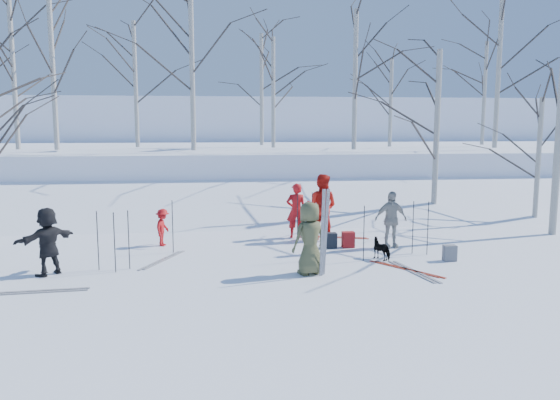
{
  "coord_description": "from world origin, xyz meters",
  "views": [
    {
      "loc": [
        -1.62,
        -12.34,
        3.24
      ],
      "look_at": [
        0.0,
        1.5,
        1.3
      ],
      "focal_mm": 35.0,
      "sensor_mm": 36.0,
      "label": 1
    }
  ],
  "objects": [
    {
      "name": "birch_plateau_f",
      "position": [
        0.95,
        12.18,
        4.62
      ],
      "size": [
        3.99,
        3.99,
        4.85
      ],
      "primitive_type": null,
      "color": "silver",
      "rests_on": "snow_plateau"
    },
    {
      "name": "ski_pole_d",
      "position": [
        -3.87,
        -0.3,
        0.67
      ],
      "size": [
        0.02,
        0.02,
        1.34
      ],
      "primitive_type": "cylinder",
      "color": "black",
      "rests_on": "ground"
    },
    {
      "name": "ski_pole_b",
      "position": [
        1.06,
        2.69,
        0.67
      ],
      "size": [
        0.02,
        0.02,
        1.34
      ],
      "primitive_type": "cylinder",
      "color": "black",
      "rests_on": "ground"
    },
    {
      "name": "backpack_grey",
      "position": [
        3.88,
        -0.19,
        0.19
      ],
      "size": [
        0.3,
        0.2,
        0.38
      ],
      "primitive_type": "cube",
      "color": "#5C5E64",
      "rests_on": "ground"
    },
    {
      "name": "birch_plateau_b",
      "position": [
        10.75,
        10.82,
        5.58
      ],
      "size": [
        5.33,
        5.33,
        6.75
      ],
      "primitive_type": null,
      "color": "silver",
      "rests_on": "snow_plateau"
    },
    {
      "name": "skier_red_north",
      "position": [
        0.64,
        2.94,
        0.79
      ],
      "size": [
        0.6,
        0.41,
        1.57
      ],
      "primitive_type": "imported",
      "rotation": [
        0.0,
        0.0,
        3.08
      ],
      "color": "#B61114",
      "rests_on": "ground"
    },
    {
      "name": "skier_cream_east",
      "position": [
        2.93,
        1.39,
        0.75
      ],
      "size": [
        0.9,
        0.43,
        1.5
      ],
      "primitive_type": "imported",
      "rotation": [
        0.0,
        0.0,
        0.07
      ],
      "color": "beige",
      "rests_on": "ground"
    },
    {
      "name": "birch_plateau_e",
      "position": [
        6.48,
        12.58,
        4.2
      ],
      "size": [
        3.39,
        3.39,
        3.99
      ],
      "primitive_type": null,
      "color": "silver",
      "rests_on": "snow_plateau"
    },
    {
      "name": "birch_plateau_a",
      "position": [
        -8.11,
        11.07,
        5.43
      ],
      "size": [
        5.12,
        5.12,
        6.45
      ],
      "primitive_type": null,
      "color": "silver",
      "rests_on": "snow_plateau"
    },
    {
      "name": "ski_pole_i",
      "position": [
        -3.6,
        -0.05,
        0.67
      ],
      "size": [
        0.02,
        0.02,
        1.34
      ],
      "primitive_type": "cylinder",
      "color": "black",
      "rests_on": "ground"
    },
    {
      "name": "skier_red_seated",
      "position": [
        -3.07,
        2.28,
        0.5
      ],
      "size": [
        0.53,
        0.72,
        1.0
      ],
      "primitive_type": "imported",
      "rotation": [
        0.0,
        0.0,
        1.3
      ],
      "color": "#B61114",
      "rests_on": "ground"
    },
    {
      "name": "birch_plateau_k",
      "position": [
        -2.51,
        9.96,
        5.54
      ],
      "size": [
        5.28,
        5.28,
        6.68
      ],
      "primitive_type": null,
      "color": "silver",
      "rests_on": "snow_plateau"
    },
    {
      "name": "birch_plateau_j",
      "position": [
        4.09,
        9.96,
        5.03
      ],
      "size": [
        4.56,
        4.56,
        5.66
      ],
      "primitive_type": null,
      "color": "silver",
      "rests_on": "snow_plateau"
    },
    {
      "name": "backpack_dark",
      "position": [
        1.33,
        1.5,
        0.2
      ],
      "size": [
        0.34,
        0.24,
        0.4
      ],
      "primitive_type": "cube",
      "color": "black",
      "rests_on": "ground"
    },
    {
      "name": "dog",
      "position": [
        2.33,
        0.15,
        0.26
      ],
      "size": [
        0.55,
        0.67,
        0.52
      ],
      "primitive_type": "imported",
      "rotation": [
        0.0,
        0.0,
        3.67
      ],
      "color": "black",
      "rests_on": "ground"
    },
    {
      "name": "ski_pole_c",
      "position": [
        1.83,
        0.03,
        0.67
      ],
      "size": [
        0.02,
        0.02,
        1.34
      ],
      "primitive_type": "cylinder",
      "color": "black",
      "rests_on": "ground"
    },
    {
      "name": "upright_ski_right",
      "position": [
        0.68,
        -1.11,
        0.95
      ],
      "size": [
        0.13,
        0.23,
        1.89
      ],
      "primitive_type": "cube",
      "rotation": [
        0.1,
        0.0,
        0.28
      ],
      "color": "silver",
      "rests_on": "ground"
    },
    {
      "name": "birch_plateau_h",
      "position": [
        0.69,
        15.23,
        4.93
      ],
      "size": [
        4.43,
        4.43,
        5.47
      ],
      "primitive_type": null,
      "color": "silver",
      "rests_on": "snow_plateau"
    },
    {
      "name": "ski_pair_b",
      "position": [
        1.73,
        2.8,
        0.01
      ],
      "size": [
        1.27,
        2.01,
        0.02
      ],
      "primitive_type": null,
      "rotation": [
        0.0,
        0.0,
        1.27
      ],
      "color": "#AC2D18",
      "rests_on": "ground"
    },
    {
      "name": "birch_plateau_g",
      "position": [
        12.0,
        14.47,
        4.79
      ],
      "size": [
        4.22,
        4.22,
        5.17
      ],
      "primitive_type": null,
      "color": "silver",
      "rests_on": "snow_plateau"
    },
    {
      "name": "ski_pair_e",
      "position": [
        2.68,
        -1.04,
        0.01
      ],
      "size": [
        0.93,
        1.98,
        0.02
      ],
      "primitive_type": null,
      "rotation": [
        0.0,
        0.0,
        0.2
      ],
      "color": "silver",
      "rests_on": "ground"
    },
    {
      "name": "ski_pole_g",
      "position": [
        -2.74,
        1.46,
        0.67
      ],
      "size": [
        0.02,
        0.02,
        1.34
      ],
      "primitive_type": "cylinder",
      "color": "black",
      "rests_on": "ground"
    },
    {
      "name": "birch_edge_e",
      "position": [
        5.92,
        5.76,
        2.87
      ],
      "size": [
        4.62,
        4.62,
        5.75
      ],
      "primitive_type": null,
      "color": "silver",
      "rests_on": "ground"
    },
    {
      "name": "ground",
      "position": [
        0.0,
        0.0,
        0.0
      ],
      "size": [
        120.0,
        120.0,
        0.0
      ],
      "primitive_type": "plane",
      "color": "white",
      "rests_on": "ground"
    },
    {
      "name": "skier_redor_behind",
      "position": [
        1.32,
        2.62,
        0.93
      ],
      "size": [
        1.13,
        1.05,
        1.85
      ],
      "primitive_type": "imported",
      "rotation": [
        0.0,
        0.0,
        2.64
      ],
      "color": "red",
      "rests_on": "ground"
    },
    {
      "name": "skier_olive_center",
      "position": [
        0.36,
        -0.94,
        0.8
      ],
      "size": [
        0.92,
        0.78,
        1.59
      ],
      "primitive_type": "imported",
      "rotation": [
        0.0,
        0.0,
        3.56
      ],
      "color": "#484B2D",
      "rests_on": "ground"
    },
    {
      "name": "snow_plateau",
      "position": [
        0.0,
        17.0,
        1.0
      ],
      "size": [
        70.0,
        18.0,
        2.2
      ],
      "primitive_type": "cube",
      "color": "white",
      "rests_on": "ground"
    },
    {
      "name": "ski_pole_j",
      "position": [
        3.26,
        0.63,
        0.67
      ],
      "size": [
        0.02,
        0.02,
        1.34
      ],
      "primitive_type": "cylinder",
      "color": "black",
      "rests_on": "ground"
    },
    {
      "name": "ski_pair_d",
      "position": [
        2.58,
        -0.82,
        0.01
      ],
      "size": [
        1.97,
        2.09,
        0.02
      ],
      "primitive_type": null,
      "rotation": [
        0.0,
        0.0,
        0.6
      ],
      "color": "#AC2D18",
      "rests_on": "ground"
    },
    {
      "name": "ski_pole_e",
      "position": [
        0.68,
        0.23,
        0.67
      ],
      "size": [
        0.02,
        0.02,
        1.34
      ],
      "primitive_type": "cylinder",
      "color": "black",
      "rests_on": "ground"
    },
    {
      "name": "birch_plateau_d",
      "position": [
        -5.19,
        13.39,
        5.01
      ],
      "size": [
        4.53,
        4.53,
        5.61
      ],
      "primitive_type": null,
      "color": "silver",
      "rests_on": "snow_plateau"
    },
    {
      "name": "ski_pole_a",
      "position": [
        0.59,
        2.36,
        0.67
      ],
      "size": [
        0.02,
        0.02,
        1.34
      ],
      "primitive_type": "cylinder",
      "color": "black",
      "rests_on": "ground"
    },
    {
      "name": "skier_grey_west",
      "position": [
        -5.26,
        -0.34,
        0.74
      ],
      "size": [
        1.25,
        1.31,
        1.48
      ],
      "primitive_type": "imported",
      "rotation": [
        0.0,
        0.0,
        3.98
      ],
      "color": "black",
      "rests_on": "ground"
    },
    {
      "name": "upright_ski_left",
      "position": [
        0.59,
        -1.17,
        0.95
      ],
      "size": [
        0.1,
        0.16,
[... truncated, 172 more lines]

